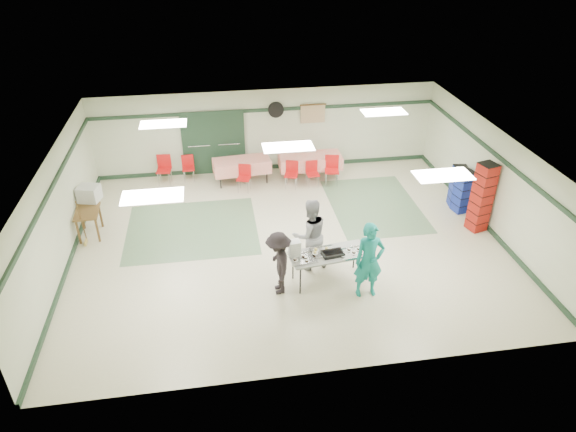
{
  "coord_description": "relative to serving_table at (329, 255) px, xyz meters",
  "views": [
    {
      "loc": [
        -1.74,
        -11.11,
        7.49
      ],
      "look_at": [
        -0.05,
        -0.3,
        0.95
      ],
      "focal_mm": 32.0,
      "sensor_mm": 36.0,
      "label": 1
    }
  ],
  "objects": [
    {
      "name": "green_patch_b",
      "position": [
        2.13,
        3.27,
        -0.71
      ],
      "size": [
        2.5,
        3.5,
        0.01
      ],
      "primitive_type": "cube",
      "color": "slate",
      "rests_on": "floor"
    },
    {
      "name": "chair_a",
      "position": [
        0.57,
        4.85,
        -0.22
      ],
      "size": [
        0.4,
        0.4,
        0.81
      ],
      "rotation": [
        0.0,
        0.0,
        0.05
      ],
      "color": "red",
      "rests_on": "floor"
    },
    {
      "name": "sheet_tray_mid",
      "position": [
        -0.12,
        0.06,
        0.06
      ],
      "size": [
        0.61,
        0.5,
        0.02
      ],
      "primitive_type": "cube",
      "rotation": [
        0.0,
        0.0,
        0.13
      ],
      "color": "silver",
      "rests_on": "serving_table"
    },
    {
      "name": "double_door_right",
      "position": [
        -1.92,
        6.21,
        0.34
      ],
      "size": [
        0.9,
        0.06,
        2.1
      ],
      "primitive_type": "cube",
      "color": "gray",
      "rests_on": "floor"
    },
    {
      "name": "chair_d",
      "position": [
        -1.55,
        4.84,
        -0.21
      ],
      "size": [
        0.49,
        0.49,
        0.83
      ],
      "rotation": [
        0.0,
        0.0,
        -0.31
      ],
      "color": "red",
      "rests_on": "floor"
    },
    {
      "name": "double_door_left",
      "position": [
        -2.87,
        6.21,
        0.34
      ],
      "size": [
        0.9,
        0.06,
        2.1
      ],
      "primitive_type": "cube",
      "color": "gray",
      "rests_on": "floor"
    },
    {
      "name": "floor",
      "position": [
        -0.67,
        1.77,
        -0.71
      ],
      "size": [
        11.0,
        11.0,
        0.0
      ],
      "primitive_type": "plane",
      "color": "beige",
      "rests_on": "ground"
    },
    {
      "name": "serving_table",
      "position": [
        0.0,
        0.0,
        0.0
      ],
      "size": [
        1.86,
        0.94,
        0.76
      ],
      "rotation": [
        0.0,
        0.0,
        0.13
      ],
      "color": "#9D9E99",
      "rests_on": "floor"
    },
    {
      "name": "crate_stack_red",
      "position": [
        4.48,
        1.59,
        0.26
      ],
      "size": [
        0.52,
        0.52,
        1.95
      ],
      "primitive_type": "cube",
      "rotation": [
        0.0,
        0.0,
        0.26
      ],
      "color": "#A21110",
      "rests_on": "floor"
    },
    {
      "name": "chair_c",
      "position": [
        1.2,
        4.86,
        -0.14
      ],
      "size": [
        0.5,
        0.5,
        0.94
      ],
      "rotation": [
        0.0,
        0.0,
        -0.17
      ],
      "color": "red",
      "rests_on": "floor"
    },
    {
      "name": "broom",
      "position": [
        -5.9,
        2.5,
        -0.05
      ],
      "size": [
        0.04,
        0.21,
        1.27
      ],
      "primitive_type": "cylinder",
      "rotation": [
        0.14,
        0.0,
        -0.06
      ],
      "color": "brown",
      "rests_on": "floor"
    },
    {
      "name": "chair_loose_b",
      "position": [
        -4.0,
        5.71,
        -0.14
      ],
      "size": [
        0.48,
        0.48,
        0.93
      ],
      "rotation": [
        0.0,
        0.0,
        -0.11
      ],
      "color": "red",
      "rests_on": "floor"
    },
    {
      "name": "chair_loose_a",
      "position": [
        -3.26,
        5.85,
        -0.22
      ],
      "size": [
        0.4,
        0.4,
        0.81
      ],
      "rotation": [
        0.0,
        0.0,
        0.05
      ],
      "color": "red",
      "rests_on": "floor"
    },
    {
      "name": "baseboard_back",
      "position": [
        -0.67,
        6.24,
        -0.65
      ],
      "size": [
        11.0,
        0.06,
        0.12
      ],
      "primitive_type": "cube",
      "color": "#1D3523",
      "rests_on": "floor"
    },
    {
      "name": "chair_b",
      "position": [
        -0.08,
        4.85,
        -0.2
      ],
      "size": [
        0.49,
        0.49,
        0.85
      ],
      "rotation": [
        0.0,
        0.0,
        -0.3
      ],
      "color": "red",
      "rests_on": "floor"
    },
    {
      "name": "sheet_tray_left",
      "position": [
        -0.63,
        -0.14,
        0.06
      ],
      "size": [
        0.63,
        0.51,
        0.02
      ],
      "primitive_type": "cube",
      "rotation": [
        0.0,
        0.0,
        0.13
      ],
      "color": "silver",
      "rests_on": "serving_table"
    },
    {
      "name": "wall_back",
      "position": [
        -0.67,
        6.27,
        0.64
      ],
      "size": [
        11.0,
        0.0,
        11.0
      ],
      "primitive_type": "plane",
      "rotation": [
        1.57,
        0.0,
        0.0
      ],
      "color": "beige",
      "rests_on": "floor"
    },
    {
      "name": "sheet_tray_right",
      "position": [
        0.52,
        -0.09,
        0.06
      ],
      "size": [
        0.65,
        0.53,
        0.02
      ],
      "primitive_type": "cube",
      "rotation": [
        0.0,
        0.0,
        0.13
      ],
      "color": "silver",
      "rests_on": "serving_table"
    },
    {
      "name": "crate_stack_blue_b",
      "position": [
        4.48,
        2.57,
        -0.08
      ],
      "size": [
        0.46,
        0.46,
        1.27
      ],
      "primitive_type": "cube",
      "rotation": [
        0.0,
        0.0,
        0.2
      ],
      "color": "#1B38A3",
      "rests_on": "floor"
    },
    {
      "name": "office_printer",
      "position": [
        -5.82,
        3.46,
        0.24
      ],
      "size": [
        0.63,
        0.59,
        0.42
      ],
      "primitive_type": "cube",
      "rotation": [
        0.0,
        0.0,
        -0.26
      ],
      "color": "#B8B8B3",
      "rests_on": "printer_table"
    },
    {
      "name": "printer_table",
      "position": [
        -5.82,
        2.89,
        -0.07
      ],
      "size": [
        0.64,
        0.95,
        0.74
      ],
      "rotation": [
        0.0,
        0.0,
        0.05
      ],
      "color": "brown",
      "rests_on": "floor"
    },
    {
      "name": "trim_back",
      "position": [
        -0.67,
        6.24,
        1.34
      ],
      "size": [
        11.0,
        0.06,
        0.1
      ],
      "primitive_type": "cube",
      "color": "#1D3523",
      "rests_on": "wall_back"
    },
    {
      "name": "scroll_banner",
      "position": [
        0.83,
        6.21,
        1.14
      ],
      "size": [
        0.8,
        0.02,
        0.6
      ],
      "primitive_type": "cube",
      "color": "tan",
      "rests_on": "wall_back"
    },
    {
      "name": "wall_fan",
      "position": [
        -0.37,
        6.21,
        1.34
      ],
      "size": [
        0.5,
        0.1,
        0.5
      ],
      "primitive_type": "cylinder",
      "rotation": [
        1.57,
        0.0,
        0.0
      ],
      "color": "black",
      "rests_on": "wall_back"
    },
    {
      "name": "foam_box_stack",
      "position": [
        -0.79,
        0.03,
        0.25
      ],
      "size": [
        0.28,
        0.26,
        0.4
      ],
      "primitive_type": "cube",
      "rotation": [
        0.0,
        0.0,
        0.13
      ],
      "color": "white",
      "rests_on": "serving_table"
    },
    {
      "name": "wall_front",
      "position": [
        -0.67,
        -2.73,
        0.64
      ],
      "size": [
        11.0,
        0.0,
        11.0
      ],
      "primitive_type": "plane",
      "rotation": [
        -1.57,
        0.0,
        0.0
      ],
      "color": "beige",
      "rests_on": "floor"
    },
    {
      "name": "volunteer_teal",
      "position": [
        0.75,
        -0.61,
        0.2
      ],
      "size": [
        0.67,
        0.45,
        1.82
      ],
      "primitive_type": "imported",
      "rotation": [
        0.0,
        0.0,
        0.02
      ],
      "color": "#148B83",
      "rests_on": "floor"
    },
    {
      "name": "green_patch_a",
      "position": [
        -3.17,
        2.77,
        -0.71
      ],
      "size": [
        3.5,
        3.0,
        0.01
      ],
      "primitive_type": "cube",
      "color": "slate",
      "rests_on": "floor"
    },
    {
      "name": "volunteer_dark",
      "position": [
        -1.19,
        -0.21,
        0.06
      ],
      "size": [
        0.58,
        1.0,
        1.54
      ],
      "primitive_type": "imported",
      "rotation": [
        0.0,
        0.0,
        -1.57
      ],
      "color": "black",
      "rests_on": "floor"
    },
    {
      "name": "baseboard_right",
      "position": [
        4.8,
        1.77,
        -0.65
      ],
      "size": [
        0.06,
        9.0,
        0.12
      ],
      "primitive_type": "cube",
      "rotation": [
        0.0,
        0.0,
        1.57
      ],
      "color": "#1D3523",
      "rests_on": "floor"
    },
    {
      "name": "ceiling",
      "position": [
        -0.67,
        1.77,
        1.99
      ],
      "size": [
        11.0,
        11.0,
        0.0
      ],
      "primitive_type": "plane",
      "rotation": [
        3.14,
        0.0,
        0.0
      ],
      "color": "white",
      "rests_on": "wall_back"
    },
    {
      "name": "door_frame",
      "position": [
        -2.4,
        6.19,
        0.34
      ],
      "size": [
        2.0,
        0.03,
        2.15
      ],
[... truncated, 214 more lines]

